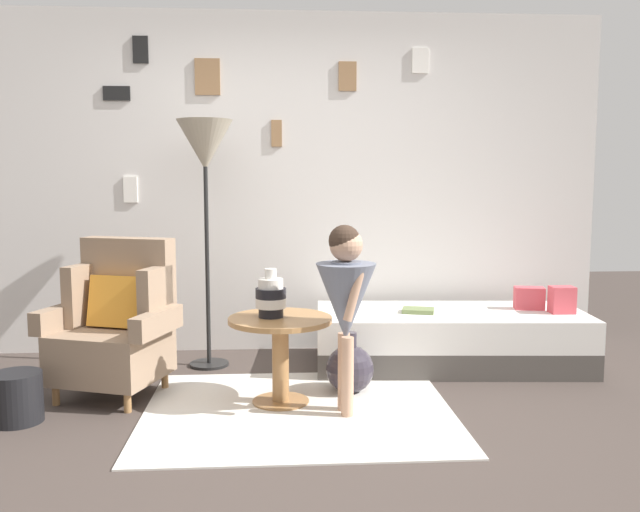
# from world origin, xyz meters

# --- Properties ---
(ground_plane) EXTENTS (12.00, 12.00, 0.00)m
(ground_plane) POSITION_xyz_m (0.00, 0.00, 0.00)
(ground_plane) COLOR #423833
(gallery_wall) EXTENTS (4.80, 0.12, 2.60)m
(gallery_wall) POSITION_xyz_m (-0.00, 1.95, 1.30)
(gallery_wall) COLOR silver
(gallery_wall) RESTS_ON ground
(rug) EXTENTS (1.78, 1.49, 0.01)m
(rug) POSITION_xyz_m (-0.01, 0.45, 0.01)
(rug) COLOR silver
(rug) RESTS_ON ground
(armchair) EXTENTS (0.87, 0.76, 0.97)m
(armchair) POSITION_xyz_m (-1.13, 0.86, 0.44)
(armchair) COLOR #9E7042
(armchair) RESTS_ON ground
(daybed) EXTENTS (1.95, 0.93, 0.40)m
(daybed) POSITION_xyz_m (1.11, 1.34, 0.20)
(daybed) COLOR #4C4742
(daybed) RESTS_ON ground
(pillow_head) EXTENTS (0.17, 0.12, 0.19)m
(pillow_head) POSITION_xyz_m (1.88, 1.21, 0.49)
(pillow_head) COLOR #D64C56
(pillow_head) RESTS_ON daybed
(pillow_mid) EXTENTS (0.23, 0.16, 0.16)m
(pillow_mid) POSITION_xyz_m (1.70, 1.37, 0.48)
(pillow_mid) COLOR #D64C56
(pillow_mid) RESTS_ON daybed
(side_table) EXTENTS (0.62, 0.62, 0.53)m
(side_table) POSITION_xyz_m (-0.11, 0.60, 0.38)
(side_table) COLOR #9E7042
(side_table) RESTS_ON ground
(vase_striped) EXTENTS (0.18, 0.18, 0.29)m
(vase_striped) POSITION_xyz_m (-0.16, 0.61, 0.65)
(vase_striped) COLOR black
(vase_striped) RESTS_ON side_table
(floor_lamp) EXTENTS (0.39, 0.39, 1.75)m
(floor_lamp) POSITION_xyz_m (-0.62, 1.46, 1.51)
(floor_lamp) COLOR black
(floor_lamp) RESTS_ON ground
(person_child) EXTENTS (0.34, 0.34, 1.09)m
(person_child) POSITION_xyz_m (0.26, 0.38, 0.69)
(person_child) COLOR tan
(person_child) RESTS_ON ground
(book_on_daybed) EXTENTS (0.25, 0.21, 0.03)m
(book_on_daybed) POSITION_xyz_m (0.87, 1.30, 0.42)
(book_on_daybed) COLOR olive
(book_on_daybed) RESTS_ON daybed
(demijohn_near) EXTENTS (0.30, 0.30, 0.39)m
(demijohn_near) POSITION_xyz_m (0.33, 0.78, 0.16)
(demijohn_near) COLOR #332D38
(demijohn_near) RESTS_ON ground
(magazine_basket) EXTENTS (0.28, 0.28, 0.28)m
(magazine_basket) POSITION_xyz_m (-1.57, 0.38, 0.14)
(magazine_basket) COLOR black
(magazine_basket) RESTS_ON ground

